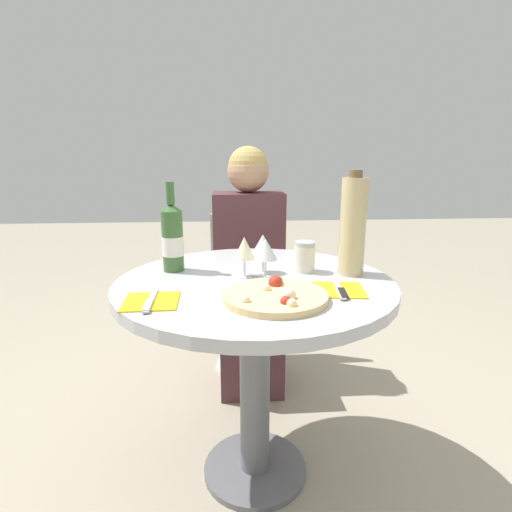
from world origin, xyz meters
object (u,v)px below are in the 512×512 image
at_px(chair_behind_diner, 248,293).
at_px(seated_diner, 249,276).
at_px(pizza_large, 275,296).
at_px(wine_bottle, 172,238).
at_px(tall_carafe, 353,226).
at_px(dining_table, 255,321).

xyz_separation_m(chair_behind_diner, seated_diner, (-0.00, -0.14, 0.14)).
xyz_separation_m(pizza_large, wine_bottle, (-0.32, 0.32, 0.11)).
bearing_deg(chair_behind_diner, seated_diner, 90.00).
distance_m(seated_diner, wine_bottle, 0.72).
bearing_deg(tall_carafe, wine_bottle, 171.70).
height_order(chair_behind_diner, wine_bottle, wine_bottle).
xyz_separation_m(seated_diner, tall_carafe, (0.31, -0.66, 0.37)).
height_order(dining_table, tall_carafe, tall_carafe).
bearing_deg(wine_bottle, dining_table, -24.31).
relative_size(dining_table, tall_carafe, 2.60).
height_order(dining_table, wine_bottle, wine_bottle).
xyz_separation_m(dining_table, chair_behind_diner, (0.02, 0.84, -0.19)).
bearing_deg(pizza_large, tall_carafe, 39.26).
bearing_deg(pizza_large, wine_bottle, 134.88).
xyz_separation_m(chair_behind_diner, wine_bottle, (-0.30, -0.71, 0.46)).
relative_size(pizza_large, tall_carafe, 0.85).
relative_size(chair_behind_diner, tall_carafe, 2.38).
distance_m(seated_diner, pizza_large, 0.92).
height_order(dining_table, seated_diner, seated_diner).
height_order(seated_diner, pizza_large, seated_diner).
distance_m(wine_bottle, tall_carafe, 0.62).
bearing_deg(chair_behind_diner, pizza_large, 91.23).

